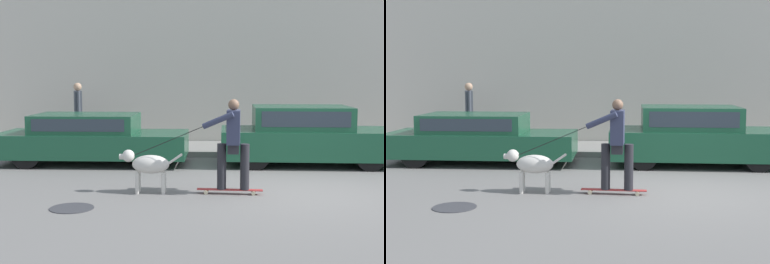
# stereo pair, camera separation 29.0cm
# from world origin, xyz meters

# --- Properties ---
(ground_plane) EXTENTS (36.00, 36.00, 0.00)m
(ground_plane) POSITION_xyz_m (0.00, 0.00, 0.00)
(ground_plane) COLOR slate
(back_wall) EXTENTS (32.00, 0.30, 5.73)m
(back_wall) POSITION_xyz_m (0.00, 6.47, 2.86)
(back_wall) COLOR #ADA89E
(back_wall) RESTS_ON ground_plane
(sidewalk_curb) EXTENTS (30.00, 2.26, 0.14)m
(sidewalk_curb) POSITION_xyz_m (0.00, 5.17, 0.07)
(sidewalk_curb) COLOR gray
(sidewalk_curb) RESTS_ON ground_plane
(parked_car_0) EXTENTS (4.37, 1.83, 1.16)m
(parked_car_0) POSITION_xyz_m (-4.32, 3.03, 0.58)
(parked_car_0) COLOR black
(parked_car_0) RESTS_ON ground_plane
(parked_car_1) EXTENTS (4.02, 1.90, 1.35)m
(parked_car_1) POSITION_xyz_m (0.62, 3.03, 0.66)
(parked_car_1) COLOR black
(parked_car_1) RESTS_ON ground_plane
(dog) EXTENTS (1.11, 0.35, 0.76)m
(dog) POSITION_xyz_m (-2.68, -0.02, 0.50)
(dog) COLOR beige
(dog) RESTS_ON ground_plane
(skateboarder) EXTENTS (2.35, 0.65, 1.66)m
(skateboarder) POSITION_xyz_m (-1.21, -0.09, 0.93)
(skateboarder) COLOR beige
(skateboarder) RESTS_ON ground_plane
(pedestrian_with_bag) EXTENTS (0.32, 0.64, 1.71)m
(pedestrian_with_bag) POSITION_xyz_m (-5.23, 5.46, 1.09)
(pedestrian_with_bag) COLOR #3D4760
(pedestrian_with_bag) RESTS_ON sidewalk_curb
(manhole_cover) EXTENTS (0.69, 0.69, 0.01)m
(manhole_cover) POSITION_xyz_m (-3.75, -1.16, 0.01)
(manhole_cover) COLOR #38383D
(manhole_cover) RESTS_ON ground_plane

